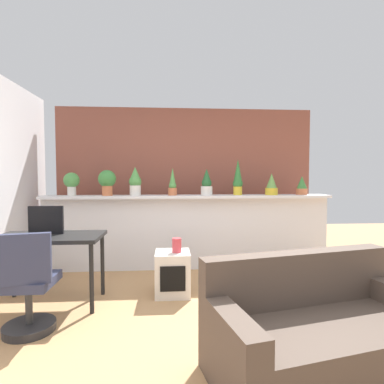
# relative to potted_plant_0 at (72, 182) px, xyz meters

# --- Properties ---
(ground_plane) EXTENTS (12.00, 12.00, 0.00)m
(ground_plane) POSITION_rel_potted_plant_0_xyz_m (1.69, -1.99, -1.30)
(ground_plane) COLOR tan
(divider_wall) EXTENTS (4.20, 0.16, 1.06)m
(divider_wall) POSITION_rel_potted_plant_0_xyz_m (1.69, 0.01, -0.77)
(divider_wall) COLOR silver
(divider_wall) RESTS_ON ground
(plant_shelf) EXTENTS (4.20, 0.35, 0.04)m
(plant_shelf) POSITION_rel_potted_plant_0_xyz_m (1.69, -0.03, -0.22)
(plant_shelf) COLOR silver
(plant_shelf) RESTS_ON divider_wall
(brick_wall_behind) EXTENTS (4.20, 0.10, 2.50)m
(brick_wall_behind) POSITION_rel_potted_plant_0_xyz_m (1.69, 0.61, -0.05)
(brick_wall_behind) COLOR brown
(brick_wall_behind) RESTS_ON ground
(potted_plant_0) EXTENTS (0.22, 0.22, 0.33)m
(potted_plant_0) POSITION_rel_potted_plant_0_xyz_m (0.00, 0.00, 0.00)
(potted_plant_0) COLOR silver
(potted_plant_0) RESTS_ON plant_shelf
(potted_plant_1) EXTENTS (0.25, 0.25, 0.37)m
(potted_plant_1) POSITION_rel_potted_plant_0_xyz_m (0.52, -0.05, 0.02)
(potted_plant_1) COLOR #C66B42
(potted_plant_1) RESTS_ON plant_shelf
(potted_plant_2) EXTENTS (0.18, 0.18, 0.42)m
(potted_plant_2) POSITION_rel_potted_plant_0_xyz_m (0.91, -0.03, 0.01)
(potted_plant_2) COLOR silver
(potted_plant_2) RESTS_ON plant_shelf
(potted_plant_3) EXTENTS (0.13, 0.13, 0.40)m
(potted_plant_3) POSITION_rel_potted_plant_0_xyz_m (1.46, -0.04, -0.03)
(potted_plant_3) COLOR #C66B42
(potted_plant_3) RESTS_ON plant_shelf
(potted_plant_4) EXTENTS (0.17, 0.17, 0.39)m
(potted_plant_4) POSITION_rel_potted_plant_0_xyz_m (1.96, -0.03, -0.03)
(potted_plant_4) COLOR silver
(potted_plant_4) RESTS_ON plant_shelf
(potted_plant_5) EXTENTS (0.15, 0.15, 0.53)m
(potted_plant_5) POSITION_rel_potted_plant_0_xyz_m (2.43, -0.02, 0.05)
(potted_plant_5) COLOR gold
(potted_plant_5) RESTS_ON plant_shelf
(potted_plant_6) EXTENTS (0.19, 0.19, 0.32)m
(potted_plant_6) POSITION_rel_potted_plant_0_xyz_m (2.94, -0.04, -0.05)
(potted_plant_6) COLOR gold
(potted_plant_6) RESTS_ON plant_shelf
(potted_plant_7) EXTENTS (0.16, 0.16, 0.28)m
(potted_plant_7) POSITION_rel_potted_plant_0_xyz_m (3.42, -0.01, -0.06)
(potted_plant_7) COLOR #C66B42
(potted_plant_7) RESTS_ON plant_shelf
(desk) EXTENTS (1.10, 0.60, 0.75)m
(desk) POSITION_rel_potted_plant_0_xyz_m (0.13, -1.20, -0.63)
(desk) COLOR black
(desk) RESTS_ON ground
(tv_monitor) EXTENTS (0.36, 0.04, 0.31)m
(tv_monitor) POSITION_rel_potted_plant_0_xyz_m (0.07, -1.12, -0.40)
(tv_monitor) COLOR black
(tv_monitor) RESTS_ON desk
(office_chair) EXTENTS (0.48, 0.49, 0.91)m
(office_chair) POSITION_rel_potted_plant_0_xyz_m (0.18, -1.84, -0.91)
(office_chair) COLOR #262628
(office_chair) RESTS_ON ground
(side_cube_shelf) EXTENTS (0.40, 0.41, 0.50)m
(side_cube_shelf) POSITION_rel_potted_plant_0_xyz_m (1.45, -1.01, -1.05)
(side_cube_shelf) COLOR silver
(side_cube_shelf) RESTS_ON ground
(vase_on_shelf) EXTENTS (0.11, 0.11, 0.16)m
(vase_on_shelf) POSITION_rel_potted_plant_0_xyz_m (1.49, -1.03, -0.72)
(vase_on_shelf) COLOR #CC3D47
(vase_on_shelf) RESTS_ON side_cube_shelf
(couch) EXTENTS (1.69, 1.08, 0.80)m
(couch) POSITION_rel_potted_plant_0_xyz_m (2.45, -2.53, -1.02)
(couch) COLOR brown
(couch) RESTS_ON ground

